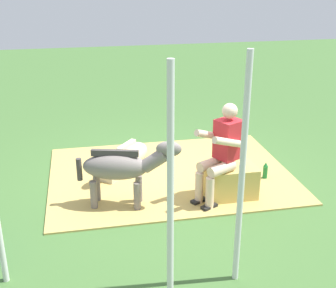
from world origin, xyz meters
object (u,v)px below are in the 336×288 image
object	(u,v)px
hay_bale	(230,182)
pony_lying	(126,158)
person_seated	(222,150)
pony_standing	(122,167)
tent_pole_mid	(170,197)
soda_bottle	(265,171)
tent_pole_left	(242,175)

from	to	relation	value
hay_bale	pony_lying	size ratio (longest dim) A/B	0.56
hay_bale	person_seated	size ratio (longest dim) A/B	0.52
pony_standing	tent_pole_mid	bearing A→B (deg)	96.41
person_seated	hay_bale	bearing A→B (deg)	-160.79
pony_lying	soda_bottle	world-z (taller)	pony_lying
person_seated	soda_bottle	distance (m)	1.13
tent_pole_mid	person_seated	bearing A→B (deg)	-119.53
pony_lying	tent_pole_mid	bearing A→B (deg)	91.13
soda_bottle	tent_pole_mid	bearing A→B (deg)	50.84
tent_pole_left	tent_pole_mid	bearing A→B (deg)	21.12
person_seated	tent_pole_left	size ratio (longest dim) A/B	0.58
person_seated	tent_pole_left	world-z (taller)	tent_pole_left
hay_bale	soda_bottle	xyz separation A→B (m)	(-0.69, -0.41, -0.09)
pony_standing	soda_bottle	world-z (taller)	pony_standing
pony_lying	tent_pole_left	world-z (taller)	tent_pole_left
pony_lying	soda_bottle	xyz separation A→B (m)	(-1.97, 0.75, -0.06)
tent_pole_left	tent_pole_mid	distance (m)	0.78
soda_bottle	tent_pole_mid	distance (m)	3.18
person_seated	tent_pole_mid	size ratio (longest dim) A/B	0.58
hay_bale	tent_pole_mid	world-z (taller)	tent_pole_mid
hay_bale	pony_lying	bearing A→B (deg)	-42.32
person_seated	tent_pole_mid	bearing A→B (deg)	60.47
hay_bale	soda_bottle	size ratio (longest dim) A/B	2.52
soda_bottle	tent_pole_mid	world-z (taller)	tent_pole_mid
pony_lying	soda_bottle	size ratio (longest dim) A/B	4.46
tent_pole_mid	soda_bottle	bearing A→B (deg)	-129.16
pony_standing	pony_lying	xyz separation A→B (m)	(-0.16, -1.13, -0.37)
person_seated	pony_standing	world-z (taller)	person_seated
person_seated	pony_standing	bearing A→B (deg)	-3.78
pony_standing	pony_lying	distance (m)	1.20
hay_bale	tent_pole_left	xyz separation A→B (m)	(0.48, 1.65, 0.93)
hay_bale	pony_standing	distance (m)	1.47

